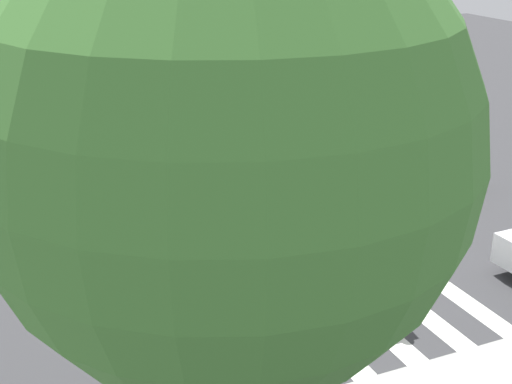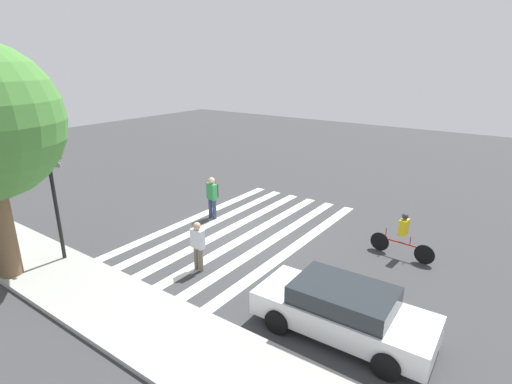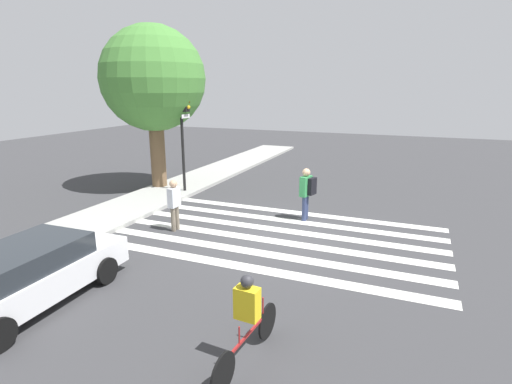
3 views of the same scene
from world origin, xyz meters
TOP-DOWN VIEW (x-y plane):
  - ground_plane at (0.00, 0.00)m, footprint 60.00×60.00m
  - crosswalk_stripes at (0.00, 0.00)m, footprint 5.42×10.00m
  - traffic_light at (3.35, 5.41)m, footprint 0.60×0.50m
  - street_tree at (3.69, 7.09)m, footprint 4.52×4.52m
  - pedestrian_child_with_backpack at (-0.79, 3.31)m, footprint 0.47×0.25m
  - pedestrian_adult_tall_backpack at (1.84, -0.38)m, footprint 0.55×0.51m
  - cyclist_near_curb at (-5.89, -1.46)m, footprint 2.25×0.42m

SIDE VIEW (x-z plane):
  - ground_plane at x=0.00m, z-range 0.00..0.00m
  - crosswalk_stripes at x=0.00m, z-range 0.00..0.01m
  - cyclist_near_curb at x=-5.89m, z-range 0.05..1.68m
  - pedestrian_child_with_backpack at x=-0.79m, z-range 0.11..1.80m
  - pedestrian_adult_tall_backpack at x=1.84m, z-range 0.16..2.01m
  - traffic_light at x=3.35m, z-range 0.92..5.51m
  - street_tree at x=3.69m, z-range 1.27..8.44m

